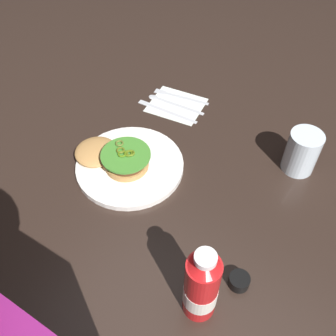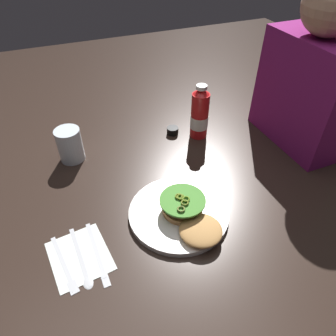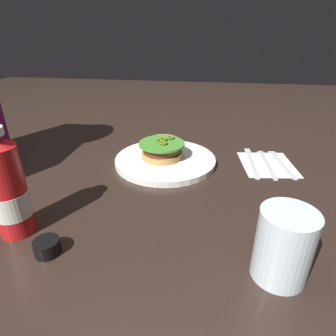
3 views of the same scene
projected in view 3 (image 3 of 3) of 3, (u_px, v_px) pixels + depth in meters
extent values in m
plane|color=black|center=(168.00, 184.00, 0.72)|extent=(3.00, 3.00, 0.00)
cylinder|color=white|center=(165.00, 160.00, 0.83)|extent=(0.30, 0.30, 0.02)
cylinder|color=#BB8549|center=(162.00, 154.00, 0.83)|extent=(0.12, 0.12, 0.02)
cylinder|color=#512D19|center=(162.00, 149.00, 0.82)|extent=(0.11, 0.11, 0.02)
cylinder|color=red|center=(162.00, 146.00, 0.82)|extent=(0.10, 0.10, 0.01)
cylinder|color=#41832C|center=(162.00, 144.00, 0.81)|extent=(0.13, 0.13, 0.01)
torus|color=#576518|center=(163.00, 139.00, 0.82)|extent=(0.02, 0.02, 0.01)
torus|color=#4C7312|center=(160.00, 141.00, 0.82)|extent=(0.02, 0.02, 0.01)
torus|color=#586C17|center=(163.00, 143.00, 0.80)|extent=(0.02, 0.02, 0.01)
torus|color=#586A26|center=(171.00, 138.00, 0.84)|extent=(0.02, 0.02, 0.01)
torus|color=#4E6A12|center=(162.00, 142.00, 0.80)|extent=(0.02, 0.02, 0.01)
ellipsoid|color=#BB8549|center=(163.00, 141.00, 0.91)|extent=(0.12, 0.12, 0.03)
cylinder|color=red|center=(8.00, 192.00, 0.52)|extent=(0.07, 0.07, 0.18)
cylinder|color=white|center=(12.00, 203.00, 0.53)|extent=(0.07, 0.07, 0.05)
cylinder|color=silver|center=(284.00, 245.00, 0.43)|extent=(0.09, 0.09, 0.12)
cylinder|color=black|center=(47.00, 247.00, 0.50)|extent=(0.05, 0.05, 0.03)
cube|color=white|center=(267.00, 164.00, 0.83)|extent=(0.18, 0.16, 0.00)
cube|color=silver|center=(282.00, 163.00, 0.82)|extent=(0.19, 0.04, 0.00)
cube|color=silver|center=(273.00, 153.00, 0.89)|extent=(0.04, 0.03, 0.00)
cube|color=silver|center=(267.00, 163.00, 0.82)|extent=(0.19, 0.03, 0.00)
ellipsoid|color=silver|center=(261.00, 152.00, 0.90)|extent=(0.04, 0.03, 0.00)
cube|color=silver|center=(253.00, 163.00, 0.82)|extent=(0.19, 0.02, 0.00)
cube|color=silver|center=(249.00, 152.00, 0.89)|extent=(0.08, 0.02, 0.00)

